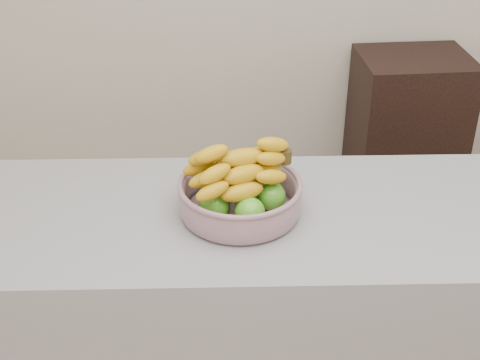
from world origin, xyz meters
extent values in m
cube|color=gray|center=(0.00, 0.53, 0.45)|extent=(2.00, 0.60, 0.90)
cube|color=black|center=(0.54, 1.78, 0.43)|extent=(0.50, 0.41, 0.86)
cylinder|color=#9AA1B8|center=(-0.25, 0.53, 0.91)|extent=(0.28, 0.28, 0.01)
torus|color=#9AA1B8|center=(-0.25, 0.53, 0.99)|extent=(0.32, 0.32, 0.01)
sphere|color=#479C1B|center=(-0.22, 0.46, 0.95)|extent=(0.08, 0.08, 0.08)
sphere|color=#479C1B|center=(-0.17, 0.53, 0.95)|extent=(0.08, 0.08, 0.08)
sphere|color=#479C1B|center=(-0.22, 0.61, 0.95)|extent=(0.08, 0.08, 0.08)
sphere|color=#479C1B|center=(-0.31, 0.58, 0.95)|extent=(0.08, 0.08, 0.08)
sphere|color=#479C1B|center=(-0.31, 0.49, 0.95)|extent=(0.08, 0.08, 0.08)
ellipsoid|color=#F4AD14|center=(-0.24, 0.48, 1.00)|extent=(0.21, 0.12, 0.05)
ellipsoid|color=#F4AD14|center=(-0.26, 0.53, 1.00)|extent=(0.21, 0.10, 0.05)
ellipsoid|color=#F4AD14|center=(-0.27, 0.58, 1.00)|extent=(0.21, 0.08, 0.05)
ellipsoid|color=#F4AD14|center=(-0.24, 0.51, 1.03)|extent=(0.20, 0.14, 0.05)
ellipsoid|color=#F4AD14|center=(-0.25, 0.56, 1.03)|extent=(0.21, 0.07, 0.05)
ellipsoid|color=#F4AD14|center=(-0.24, 0.54, 1.07)|extent=(0.21, 0.10, 0.05)
cylinder|color=#3B3013|center=(-0.13, 0.57, 1.05)|extent=(0.03, 0.03, 0.04)
camera|label=1|loc=(-0.28, -0.92, 1.88)|focal=50.00mm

